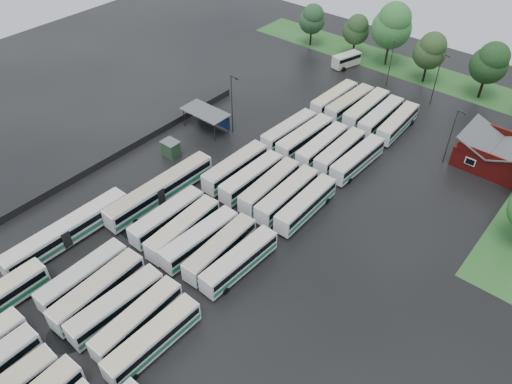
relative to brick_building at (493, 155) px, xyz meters
The scene contains 46 objects.
ground 49.08m from the brick_building, 119.30° to the right, with size 160.00×160.00×0.00m, color black.
brick_building is the anchor object (origin of this frame).
wash_shed 46.14m from the brick_building, 153.27° to the right, with size 8.20×4.20×3.58m.
utility_hut 50.26m from the brick_building, 143.11° to the right, with size 2.70×2.20×2.62m.
grass_strip_north 31.19m from the brick_building, 134.96° to the left, with size 80.00×10.00×0.01m, color #275A22.
west_fence 57.83m from the brick_building, 143.04° to the right, with size 0.10×50.00×1.20m, color #2D2D30.
bus_r1c0 61.86m from the brick_building, 117.25° to the right, with size 2.58×11.48×3.19m.
bus_r1c1 60.69m from the brick_building, 114.52° to the right, with size 3.01×12.06×3.33m.
bus_r1c2 59.35m from the brick_building, 111.67° to the right, with size 2.97×11.75×3.24m.
bus_r1c3 57.92m from the brick_building, 108.82° to the right, with size 2.82×11.46×3.17m.
bus_r1c4 57.52m from the brick_building, 105.64° to the right, with size 2.67×11.58×3.21m.
bus_r2c0 50.40m from the brick_building, 124.25° to the right, with size 2.55×11.50×3.19m.
bus_r2c1 48.82m from the brick_building, 120.91° to the right, with size 3.06×11.78×3.25m.
bus_r2c2 47.29m from the brick_building, 117.87° to the right, with size 2.97×11.68×3.22m.
bus_r2c3 45.50m from the brick_building, 114.65° to the right, with size 2.92×11.57×3.19m.
bus_r2c4 44.26m from the brick_building, 110.91° to the right, with size 2.82×11.52×3.19m.
bus_r3c0 39.82m from the brick_building, 135.80° to the right, with size 2.71×12.04×3.34m.
bus_r3c1 37.64m from the brick_building, 131.93° to the right, with size 2.61×11.68×3.24m.
bus_r3c2 35.41m from the brick_building, 128.14° to the right, with size 2.99×11.80×3.26m.
bus_r3c3 33.59m from the brick_building, 123.84° to the right, with size 2.79×11.99×3.32m.
bus_r3c4 31.82m from the brick_building, 119.34° to the right, with size 2.73×11.71×3.24m.
bus_r4c0 31.93m from the brick_building, 152.89° to the right, with size 2.99×11.64×3.21m.
bus_r4c1 29.12m from the brick_building, 149.89° to the right, with size 2.94×12.11×3.35m.
bus_r4c2 26.25m from the brick_building, 146.15° to the right, with size 2.62×11.55×3.21m.
bus_r4c3 23.52m from the brick_building, 142.88° to the right, with size 2.63×11.51×3.19m.
bus_r4c4 21.07m from the brick_building, 137.66° to the right, with size 2.80×11.70×3.24m.
bus_r5c0 28.51m from the brick_building, behind, with size 2.75×11.54×3.19m.
bus_r5c1 25.40m from the brick_building, behind, with size 3.02×11.88×3.28m.
bus_r5c2 22.12m from the brick_building, behind, with size 2.76×12.11×3.36m.
bus_r5c3 18.90m from the brick_building, behind, with size 2.76×11.93×3.31m.
bus_r5c4 15.76m from the brick_building, behind, with size 2.97×11.58×3.19m.
artic_bus_west_b 50.88m from the brick_building, 130.75° to the right, with size 2.95×18.04×3.34m.
artic_bus_west_c 63.24m from the brick_building, 124.86° to the right, with size 2.76×17.69×3.28m.
minibus 38.48m from the brick_building, 157.56° to the left, with size 3.89×6.54×2.69m.
tree_north_0 50.92m from the brick_building, 158.57° to the left, with size 5.66×5.66×9.37m.
tree_north_1 42.33m from the brick_building, 151.58° to the left, with size 5.52×5.52×9.15m.
tree_north_2 36.55m from the brick_building, 145.09° to the left, with size 8.01×8.01×13.27m.
tree_north_3 27.78m from the brick_building, 137.06° to the left, with size 6.26×6.26×10.37m.
tree_north_4 22.33m from the brick_building, 115.04° to the left, with size 6.74×6.74×11.17m.
lamp_post_ne 7.90m from the brick_building, 145.90° to the right, with size 1.46×0.28×9.46m.
lamp_post_nw 41.75m from the brick_building, 153.07° to the right, with size 1.64×0.32×10.63m.
lamp_post_back_w 27.91m from the brick_building, 153.33° to the left, with size 1.43×0.28×9.27m.
lamp_post_back_e 19.36m from the brick_building, 142.89° to the left, with size 1.54×0.30×9.99m.
puddle_0 64.89m from the brick_building, 111.82° to the right, with size 5.01×5.01×0.01m, color black.
puddle_2 53.10m from the brick_building, 125.96° to the right, with size 7.89×7.89×0.01m, color black.
puddle_3 48.64m from the brick_building, 115.53° to the right, with size 3.78×3.78×0.01m, color black.
Camera 1 is at (35.90, -28.54, 47.44)m, focal length 35.00 mm.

